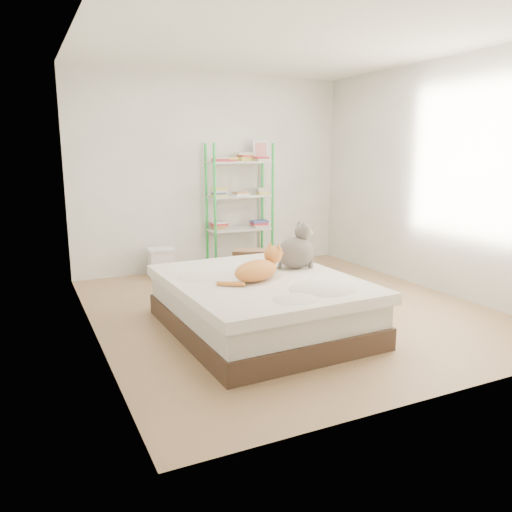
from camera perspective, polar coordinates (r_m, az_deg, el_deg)
room at (r=4.96m, az=3.72°, el=8.48°), size 3.81×4.21×2.61m
bed at (r=4.51m, az=0.50°, el=-5.49°), size 1.59×1.96×0.49m
orange_cat at (r=4.32m, az=0.02°, el=-1.37°), size 0.64×0.52×0.23m
grey_cat at (r=4.77m, az=4.57°, el=1.16°), size 0.41×0.36×0.44m
shelf_unit at (r=6.81m, az=-1.82°, el=5.95°), size 0.89×0.36×1.74m
cardboard_box at (r=6.15m, az=0.05°, el=-1.22°), size 0.70×0.72×0.45m
white_bin at (r=6.53m, az=-10.75°, el=-0.73°), size 0.36×0.32×0.38m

